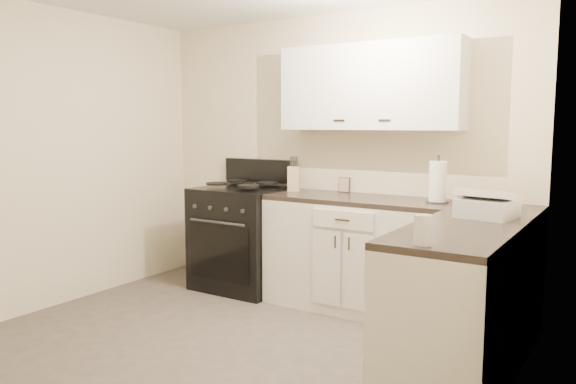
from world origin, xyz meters
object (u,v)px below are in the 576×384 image
Objects in this scene: paper_towel at (438,182)px; wicker_basket at (478,199)px; countertop_grill at (487,208)px; stove at (243,240)px; knife_block at (294,179)px.

paper_towel is 1.11× the size of wicker_basket.
paper_towel is at bearing 142.51° from countertop_grill.
knife_block is (0.50, 0.11, 0.59)m from stove.
knife_block is 0.70× the size of paper_towel.
stove is at bearing 178.10° from countertop_grill.
wicker_basket is (2.12, 0.08, 0.53)m from stove.
paper_towel reaches higher than countertop_grill.
paper_towel is at bearing -177.84° from wicker_basket.
wicker_basket is at bearing 118.09° from countertop_grill.
knife_block reaches higher than countertop_grill.
stove is 2.98× the size of countertop_grill.
stove is 2.41m from countertop_grill.
wicker_basket is 0.56m from countertop_grill.
paper_towel is (1.32, -0.04, 0.05)m from knife_block.
stove is 3.44× the size of wicker_basket.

